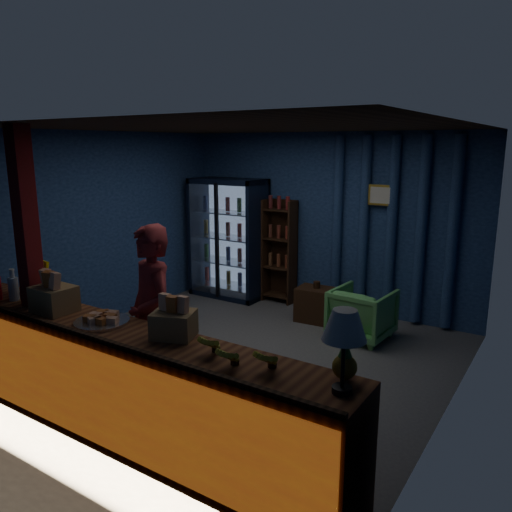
# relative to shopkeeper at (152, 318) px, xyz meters

# --- Properties ---
(ground) EXTENTS (4.60, 4.60, 0.00)m
(ground) POSITION_rel_shopkeeper_xyz_m (0.03, 1.40, -0.87)
(ground) COLOR #515154
(ground) RESTS_ON ground
(room_walls) EXTENTS (4.60, 4.60, 4.60)m
(room_walls) POSITION_rel_shopkeeper_xyz_m (0.03, 1.40, 0.70)
(room_walls) COLOR navy
(room_walls) RESTS_ON ground
(counter) EXTENTS (4.40, 0.57, 0.99)m
(counter) POSITION_rel_shopkeeper_xyz_m (0.03, -0.51, -0.39)
(counter) COLOR brown
(counter) RESTS_ON ground
(support_post) EXTENTS (0.16, 0.16, 2.60)m
(support_post) POSITION_rel_shopkeeper_xyz_m (-1.02, -0.50, 0.43)
(support_post) COLOR maroon
(support_post) RESTS_ON ground
(beverage_cooler) EXTENTS (1.20, 0.62, 1.90)m
(beverage_cooler) POSITION_rel_shopkeeper_xyz_m (-1.52, 3.32, 0.07)
(beverage_cooler) COLOR black
(beverage_cooler) RESTS_ON ground
(bottle_shelf) EXTENTS (0.50, 0.28, 1.60)m
(bottle_shelf) POSITION_rel_shopkeeper_xyz_m (-0.67, 3.46, -0.07)
(bottle_shelf) COLOR #3A2212
(bottle_shelf) RESTS_ON ground
(curtain_folds) EXTENTS (1.74, 0.14, 2.50)m
(curtain_folds) POSITION_rel_shopkeeper_xyz_m (1.03, 3.54, 0.43)
(curtain_folds) COLOR navy
(curtain_folds) RESTS_ON room_walls
(framed_picture) EXTENTS (0.36, 0.04, 0.28)m
(framed_picture) POSITION_rel_shopkeeper_xyz_m (0.88, 3.50, 0.88)
(framed_picture) COLOR gold
(framed_picture) RESTS_ON room_walls
(shopkeeper) EXTENTS (0.75, 0.64, 1.74)m
(shopkeeper) POSITION_rel_shopkeeper_xyz_m (0.00, 0.00, 0.00)
(shopkeeper) COLOR maroon
(shopkeeper) RESTS_ON ground
(green_chair) EXTENTS (0.75, 0.77, 0.65)m
(green_chair) POSITION_rel_shopkeeper_xyz_m (1.00, 2.68, -0.54)
(green_chair) COLOR #59B259
(green_chair) RESTS_ON ground
(side_table) EXTENTS (0.55, 0.42, 0.57)m
(side_table) POSITION_rel_shopkeeper_xyz_m (0.23, 2.92, -0.63)
(side_table) COLOR #3A2212
(side_table) RESTS_ON ground
(yellow_sign) EXTENTS (0.47, 0.15, 0.37)m
(yellow_sign) POSITION_rel_shopkeeper_xyz_m (-1.30, -0.28, 0.27)
(yellow_sign) COLOR #FFEB0D
(yellow_sign) RESTS_ON counter
(soda_bottles) EXTENTS (0.42, 0.18, 0.31)m
(soda_bottles) POSITION_rel_shopkeeper_xyz_m (-1.48, -0.54, 0.21)
(soda_bottles) COLOR red
(soda_bottles) RESTS_ON counter
(snack_box_left) EXTENTS (0.36, 0.30, 0.38)m
(snack_box_left) POSITION_rel_shopkeeper_xyz_m (-0.70, -0.50, 0.22)
(snack_box_left) COLOR olive
(snack_box_left) RESTS_ON counter
(snack_box_centre) EXTENTS (0.39, 0.36, 0.34)m
(snack_box_centre) POSITION_rel_shopkeeper_xyz_m (0.62, -0.37, 0.20)
(snack_box_centre) COLOR olive
(snack_box_centre) RESTS_ON counter
(pastry_tray) EXTENTS (0.46, 0.46, 0.08)m
(pastry_tray) POSITION_rel_shopkeeper_xyz_m (-0.10, -0.48, 0.11)
(pastry_tray) COLOR silver
(pastry_tray) RESTS_ON counter
(banana_bunches) EXTENTS (0.69, 0.28, 0.15)m
(banana_bunches) POSITION_rel_shopkeeper_xyz_m (1.30, -0.49, 0.16)
(banana_bunches) COLOR yellow
(banana_bunches) RESTS_ON counter
(table_lamp) EXTENTS (0.27, 0.27, 0.53)m
(table_lamp) POSITION_rel_shopkeeper_xyz_m (2.08, -0.49, 0.50)
(table_lamp) COLOR black
(table_lamp) RESTS_ON counter
(pineapple) EXTENTS (0.16, 0.16, 0.28)m
(pineapple) POSITION_rel_shopkeeper_xyz_m (2.02, -0.32, 0.20)
(pineapple) COLOR olive
(pineapple) RESTS_ON counter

